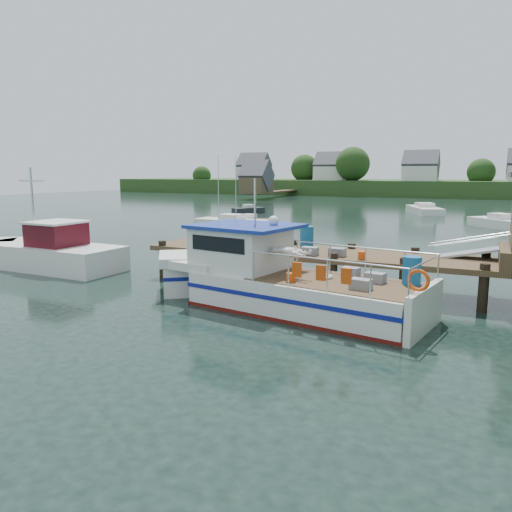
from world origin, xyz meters
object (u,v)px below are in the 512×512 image
at_px(dock, 472,238).
at_px(moored_a, 232,223).
at_px(moored_d, 424,210).
at_px(moored_b, 500,223).
at_px(work_boat, 43,252).
at_px(moored_rowboat, 250,222).
at_px(moored_e, 248,210).
at_px(lobster_boat, 272,279).

bearing_deg(dock, moored_a, 137.36).
xyz_separation_m(dock, moored_d, (-6.01, 38.11, -1.80)).
distance_m(dock, moored_d, 38.62).
relative_size(dock, moored_b, 3.15).
relative_size(work_boat, moored_rowboat, 2.34).
height_order(work_boat, moored_rowboat, work_boat).
height_order(moored_a, moored_e, moored_a).
distance_m(moored_rowboat, moored_b, 20.12).
bearing_deg(moored_d, moored_e, -148.07).
height_order(dock, moored_a, dock).
bearing_deg(moored_d, moored_a, -112.18).
distance_m(lobster_boat, moored_d, 41.62).
xyz_separation_m(moored_a, moored_e, (-5.12, 13.47, -0.05)).
xyz_separation_m(lobster_boat, work_boat, (-12.53, 1.68, -0.17)).
bearing_deg(moored_a, moored_b, 48.02).
bearing_deg(moored_b, work_boat, -113.23).
relative_size(moored_a, moored_d, 0.85).
relative_size(dock, moored_rowboat, 4.34).
height_order(moored_rowboat, moored_e, moored_rowboat).
xyz_separation_m(moored_rowboat, moored_e, (-6.03, 11.99, -0.03)).
relative_size(moored_b, moored_e, 1.43).
bearing_deg(work_boat, dock, 7.54).
relative_size(moored_a, moored_e, 1.69).
height_order(lobster_boat, moored_d, lobster_boat).
distance_m(work_boat, moored_rowboat, 20.23).
relative_size(lobster_boat, moored_e, 2.85).
bearing_deg(moored_e, dock, -31.40).
bearing_deg(work_boat, moored_d, 74.55).
xyz_separation_m(dock, moored_rowboat, (-17.43, 18.37, -1.85)).
distance_m(lobster_boat, moored_e, 38.12).
relative_size(moored_a, moored_b, 1.18).
height_order(work_boat, moored_e, work_boat).
bearing_deg(lobster_boat, moored_rowboat, 127.41).
bearing_deg(moored_d, dock, -73.06).
distance_m(moored_rowboat, moored_d, 22.81).
bearing_deg(lobster_boat, moored_e, 127.07).
bearing_deg(moored_b, dock, -80.50).
height_order(lobster_boat, work_boat, lobster_boat).
bearing_deg(moored_rowboat, moored_d, 76.36).
relative_size(lobster_boat, work_boat, 1.18).
xyz_separation_m(lobster_boat, moored_e, (-17.50, 33.86, -0.55)).
height_order(dock, work_boat, work_boat).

